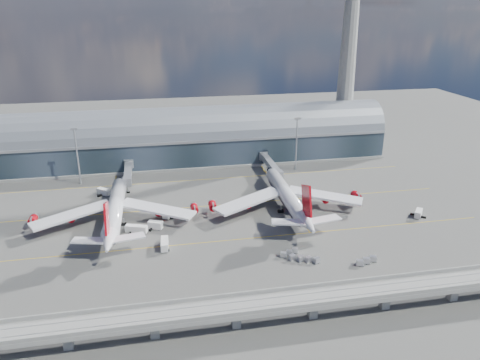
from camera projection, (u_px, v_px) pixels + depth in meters
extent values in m
plane|color=#474744|center=(208.00, 229.00, 167.57)|extent=(500.00, 500.00, 0.00)
cube|color=gold|center=(212.00, 242.00, 158.39)|extent=(200.00, 0.25, 0.01)
cube|color=gold|center=(201.00, 206.00, 185.91)|extent=(200.00, 0.25, 0.01)
cube|color=gold|center=(194.00, 180.00, 213.42)|extent=(200.00, 0.25, 0.01)
cube|color=gold|center=(112.00, 203.00, 188.78)|extent=(0.25, 80.00, 0.01)
cube|color=gold|center=(279.00, 191.00, 201.38)|extent=(0.25, 80.00, 0.01)
cube|color=#1C282F|center=(188.00, 148.00, 236.62)|extent=(200.00, 28.00, 14.00)
cylinder|color=slate|center=(187.00, 135.00, 234.13)|extent=(200.00, 28.00, 28.00)
cube|color=gray|center=(190.00, 142.00, 221.29)|extent=(200.00, 1.00, 1.20)
cube|color=gray|center=(188.00, 160.00, 238.89)|extent=(200.00, 30.00, 1.20)
cube|color=gray|center=(341.00, 142.00, 257.58)|extent=(18.00, 18.00, 8.00)
cone|color=gray|center=(347.00, 66.00, 243.01)|extent=(10.00, 10.00, 90.00)
cube|color=gray|center=(236.00, 308.00, 115.17)|extent=(220.00, 8.50, 1.20)
cube|color=gray|center=(239.00, 314.00, 111.11)|extent=(220.00, 0.40, 1.20)
cube|color=gray|center=(233.00, 295.00, 118.44)|extent=(220.00, 0.40, 1.20)
cube|color=gray|center=(237.00, 309.00, 113.56)|extent=(220.00, 0.12, 0.12)
cube|color=gray|center=(235.00, 302.00, 116.31)|extent=(220.00, 0.12, 0.12)
cube|color=gray|center=(68.00, 339.00, 109.03)|extent=(2.20, 2.20, 5.00)
cube|color=gray|center=(155.00, 328.00, 112.63)|extent=(2.20, 2.20, 5.00)
cube|color=gray|center=(236.00, 318.00, 116.23)|extent=(2.20, 2.20, 5.00)
cube|color=gray|center=(313.00, 308.00, 119.83)|extent=(2.20, 2.20, 5.00)
cube|color=gray|center=(385.00, 300.00, 123.44)|extent=(2.20, 2.20, 5.00)
cube|color=gray|center=(453.00, 291.00, 127.04)|extent=(2.20, 2.20, 5.00)
cylinder|color=gray|center=(77.00, 157.00, 204.56)|extent=(0.70, 0.70, 25.00)
cube|color=gray|center=(74.00, 129.00, 200.05)|extent=(3.00, 0.40, 1.00)
cylinder|color=gray|center=(296.00, 145.00, 222.58)|extent=(0.70, 0.70, 25.00)
cube|color=gray|center=(298.00, 119.00, 218.06)|extent=(3.00, 0.40, 1.00)
cylinder|color=white|center=(115.00, 208.00, 171.06)|extent=(6.76, 47.61, 5.73)
cone|color=white|center=(120.00, 182.00, 195.40)|extent=(5.89, 7.29, 5.73)
cone|color=white|center=(108.00, 243.00, 144.81)|extent=(5.96, 10.87, 5.73)
cube|color=#B40711|center=(107.00, 218.00, 144.77)|extent=(0.86, 10.72, 11.86)
cube|color=white|center=(72.00, 215.00, 167.26)|extent=(29.00, 19.39, 2.32)
cube|color=white|center=(157.00, 209.00, 172.06)|extent=(28.69, 20.36, 2.32)
cylinder|color=#B40711|center=(72.00, 217.00, 169.40)|extent=(2.96, 4.54, 2.87)
cylinder|color=#B40711|center=(33.00, 220.00, 167.26)|extent=(2.96, 4.54, 2.87)
cylinder|color=#B40711|center=(159.00, 211.00, 174.37)|extent=(2.96, 4.54, 2.87)
cylinder|color=#B40711|center=(194.00, 208.00, 176.51)|extent=(2.96, 4.54, 2.87)
cylinder|color=gray|center=(119.00, 201.00, 187.97)|extent=(0.45, 0.45, 2.69)
cylinder|color=gray|center=(107.00, 223.00, 168.80)|extent=(0.54, 0.54, 2.69)
cylinder|color=gray|center=(124.00, 222.00, 169.71)|extent=(0.54, 0.54, 2.69)
cylinder|color=black|center=(108.00, 225.00, 169.10)|extent=(2.00, 1.39, 1.34)
cylinder|color=black|center=(124.00, 224.00, 170.02)|extent=(2.00, 1.39, 1.34)
cylinder|color=white|center=(286.00, 195.00, 182.66)|extent=(6.65, 46.68, 5.58)
cone|color=white|center=(271.00, 172.00, 206.76)|extent=(5.76, 7.83, 5.58)
cone|color=white|center=(308.00, 224.00, 156.51)|extent=(5.85, 11.68, 5.58)
cube|color=#B40711|center=(307.00, 201.00, 156.57)|extent=(0.94, 11.53, 12.75)
cube|color=white|center=(249.00, 201.00, 178.76)|extent=(29.41, 19.92, 2.39)
cube|color=white|center=(325.00, 196.00, 183.55)|extent=(29.09, 20.94, 2.39)
cylinder|color=black|center=(286.00, 198.00, 183.20)|extent=(5.71, 41.88, 4.75)
cylinder|color=#B40711|center=(247.00, 203.00, 181.06)|extent=(3.19, 4.88, 3.08)
cylinder|color=#B40711|center=(213.00, 206.00, 178.93)|extent=(3.19, 4.88, 3.08)
cylinder|color=#B40711|center=(324.00, 198.00, 186.03)|extent=(3.19, 4.88, 3.08)
cylinder|color=#B40711|center=(356.00, 196.00, 188.16)|extent=(3.19, 4.88, 3.08)
cylinder|color=gray|center=(276.00, 189.00, 199.28)|extent=(0.48, 0.48, 2.89)
cylinder|color=gray|center=(281.00, 209.00, 180.13)|extent=(0.58, 0.58, 2.89)
cylinder|color=gray|center=(296.00, 208.00, 181.11)|extent=(0.58, 0.58, 2.89)
cylinder|color=black|center=(281.00, 211.00, 180.45)|extent=(2.15, 1.49, 1.44)
cylinder|color=black|center=(296.00, 210.00, 181.43)|extent=(2.15, 1.49, 1.44)
cube|color=gray|center=(128.00, 172.00, 208.21)|extent=(3.00, 24.00, 3.00)
cube|color=gray|center=(127.00, 182.00, 197.20)|extent=(3.60, 3.60, 3.40)
cylinder|color=gray|center=(129.00, 164.00, 219.22)|extent=(4.40, 4.40, 4.00)
cylinder|color=gray|center=(128.00, 189.00, 198.45)|extent=(0.50, 0.50, 3.40)
cylinder|color=black|center=(128.00, 192.00, 198.93)|extent=(1.40, 0.80, 0.80)
cube|color=gray|center=(270.00, 164.00, 218.09)|extent=(3.00, 28.00, 3.00)
cube|color=gray|center=(279.00, 175.00, 205.25)|extent=(3.60, 3.60, 3.40)
cylinder|color=gray|center=(263.00, 155.00, 230.93)|extent=(4.40, 4.40, 4.00)
cylinder|color=gray|center=(278.00, 182.00, 206.49)|extent=(0.50, 0.50, 3.40)
cylinder|color=black|center=(278.00, 185.00, 206.97)|extent=(1.40, 0.80, 0.80)
cube|color=white|center=(165.00, 244.00, 153.80)|extent=(2.76, 7.24, 2.64)
cylinder|color=black|center=(164.00, 244.00, 156.27)|extent=(2.59, 1.06, 0.91)
cylinder|color=black|center=(166.00, 250.00, 152.15)|extent=(2.59, 1.06, 0.91)
cube|color=white|center=(155.00, 225.00, 166.88)|extent=(5.60, 4.20, 2.64)
cylinder|color=black|center=(160.00, 227.00, 168.17)|extent=(1.87, 2.69, 0.92)
cylinder|color=black|center=(151.00, 229.00, 166.42)|extent=(1.87, 2.69, 0.92)
cube|color=white|center=(136.00, 229.00, 164.24)|extent=(7.97, 4.65, 2.49)
cylinder|color=black|center=(143.00, 230.00, 165.81)|extent=(1.62, 2.55, 0.86)
cylinder|color=black|center=(130.00, 233.00, 163.46)|extent=(1.62, 2.55, 0.86)
cube|color=white|center=(418.00, 213.00, 176.47)|extent=(5.21, 5.73, 2.44)
cylinder|color=black|center=(413.00, 214.00, 177.94)|extent=(2.35, 2.13, 0.84)
cylinder|color=black|center=(423.00, 217.00, 175.78)|extent=(2.35, 2.13, 0.84)
cube|color=white|center=(168.00, 213.00, 176.08)|extent=(4.25, 5.97, 2.83)
cylinder|color=black|center=(166.00, 214.00, 177.91)|extent=(2.89, 1.87, 0.98)
cylinder|color=black|center=(170.00, 218.00, 175.14)|extent=(2.89, 1.87, 0.98)
cube|color=white|center=(104.00, 191.00, 196.48)|extent=(5.90, 5.63, 2.56)
cylinder|color=black|center=(107.00, 193.00, 198.29)|extent=(2.30, 2.42, 0.89)
cylinder|color=black|center=(100.00, 195.00, 195.47)|extent=(2.30, 2.42, 0.89)
cube|color=gray|center=(283.00, 256.00, 148.97)|extent=(2.60, 2.19, 0.28)
cube|color=#B5B5BA|center=(283.00, 254.00, 148.71)|extent=(2.22, 1.97, 1.38)
cube|color=gray|center=(289.00, 254.00, 150.20)|extent=(2.60, 2.19, 0.28)
cube|color=#B5B5BA|center=(289.00, 252.00, 149.93)|extent=(2.22, 1.97, 1.38)
cube|color=gray|center=(295.00, 252.00, 151.42)|extent=(2.60, 2.19, 0.28)
cube|color=#B5B5BA|center=(295.00, 250.00, 151.16)|extent=(2.22, 1.97, 1.38)
cube|color=gray|center=(292.00, 259.00, 147.24)|extent=(2.77, 2.38, 0.29)
cube|color=#B5B5BA|center=(292.00, 257.00, 146.97)|extent=(2.38, 2.13, 1.46)
cube|color=gray|center=(300.00, 260.00, 146.70)|extent=(2.77, 2.38, 0.29)
cube|color=#B5B5BA|center=(300.00, 258.00, 146.43)|extent=(2.38, 2.13, 1.46)
cube|color=gray|center=(308.00, 261.00, 146.16)|extent=(2.77, 2.38, 0.29)
cube|color=#B5B5BA|center=(309.00, 259.00, 145.89)|extent=(2.38, 2.13, 1.46)
cube|color=gray|center=(317.00, 262.00, 145.62)|extent=(2.77, 2.38, 0.29)
cube|color=#B5B5BA|center=(317.00, 260.00, 145.35)|extent=(2.38, 2.13, 1.46)
cube|color=gray|center=(360.00, 265.00, 144.09)|extent=(2.85, 2.31, 0.31)
cube|color=#B5B5BA|center=(360.00, 262.00, 143.80)|extent=(2.43, 2.09, 1.54)
cube|color=gray|center=(366.00, 263.00, 145.29)|extent=(2.85, 2.31, 0.31)
cube|color=#B5B5BA|center=(366.00, 260.00, 144.99)|extent=(2.43, 2.09, 1.54)
cube|color=gray|center=(373.00, 260.00, 146.48)|extent=(2.85, 2.31, 0.31)
cube|color=#B5B5BA|center=(373.00, 258.00, 146.19)|extent=(2.43, 2.09, 1.54)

